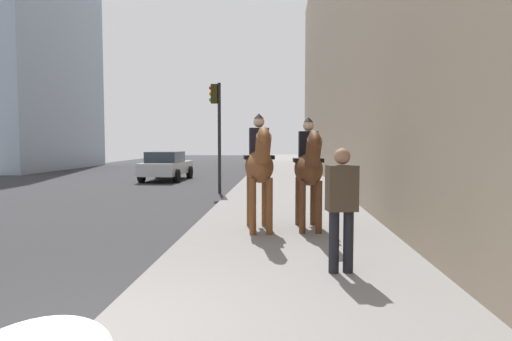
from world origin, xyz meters
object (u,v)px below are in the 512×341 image
object	(u,v)px
car_near_lane	(166,166)
mounted_horse_far	(309,167)
mounted_horse_near	(259,165)
traffic_light_near_curb	(217,120)
pedestrian_greeting	(342,202)

from	to	relation	value
car_near_lane	mounted_horse_far	bearing A→B (deg)	-151.72
mounted_horse_near	traffic_light_near_curb	size ratio (longest dim) A/B	0.58
mounted_horse_near	traffic_light_near_curb	distance (m)	7.74
car_near_lane	traffic_light_near_curb	bearing A→B (deg)	-146.13
mounted_horse_far	pedestrian_greeting	distance (m)	2.95
pedestrian_greeting	car_near_lane	size ratio (longest dim) A/B	0.41
mounted_horse_near	traffic_light_near_curb	world-z (taller)	traffic_light_near_curb
mounted_horse_near	car_near_lane	world-z (taller)	mounted_horse_near
mounted_horse_far	traffic_light_near_curb	xyz separation A→B (m)	(7.21, 2.93, 1.33)
car_near_lane	pedestrian_greeting	bearing A→B (deg)	-155.41
pedestrian_greeting	mounted_horse_near	bearing A→B (deg)	15.56
mounted_horse_far	pedestrian_greeting	xyz separation A→B (m)	(-2.93, -0.26, -0.30)
pedestrian_greeting	mounted_horse_far	bearing A→B (deg)	-3.81
pedestrian_greeting	car_near_lane	world-z (taller)	pedestrian_greeting
mounted_horse_far	traffic_light_near_curb	bearing A→B (deg)	-160.71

